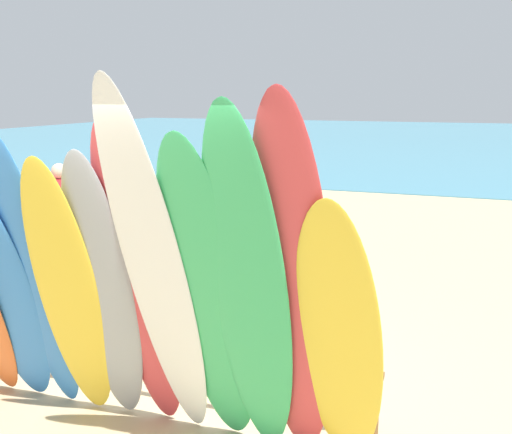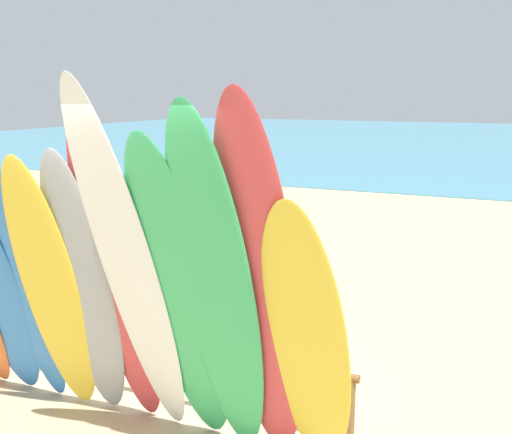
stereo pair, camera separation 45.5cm
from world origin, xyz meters
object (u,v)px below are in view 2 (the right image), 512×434
surfboard_grey_5 (85,290)px  beach_chair_red (57,264)px  surfboard_yellow_11 (307,343)px  surfboard_green_9 (218,295)px  surfboard_red_6 (117,280)px  surfboard_green_8 (181,301)px  surfboard_white_7 (130,273)px  beachgoer_strolling (73,209)px  surfboard_blue_3 (20,274)px  surfboard_red_10 (261,293)px  surfboard_rack (141,347)px  surfboard_yellow_4 (52,291)px  beachgoer_midbeach (195,217)px

surfboard_grey_5 → beach_chair_red: bearing=130.1°
surfboard_yellow_11 → surfboard_green_9: bearing=-163.1°
surfboard_red_6 → surfboard_green_8: bearing=-5.6°
surfboard_white_7 → beachgoer_strolling: surfboard_white_7 is taller
surfboard_blue_3 → surfboard_red_10: surfboard_red_10 is taller
surfboard_rack → surfboard_red_6: bearing=-72.5°
beach_chair_red → surfboard_yellow_4: bearing=-49.1°
surfboard_blue_3 → surfboard_green_9: (1.82, -0.12, 0.11)m
surfboard_green_8 → surfboard_green_9: (0.31, -0.05, 0.10)m
surfboard_white_7 → surfboard_green_9: 0.68m
surfboard_blue_3 → surfboard_red_6: (0.90, 0.04, 0.05)m
surfboard_yellow_11 → beachgoer_strolling: 5.87m
surfboard_rack → surfboard_grey_5: 0.80m
surfboard_blue_3 → surfboard_green_9: 1.82m
surfboard_blue_3 → surfboard_rack: bearing=37.1°
surfboard_green_8 → surfboard_rack: bearing=144.6°
surfboard_rack → surfboard_yellow_4: 0.90m
surfboard_rack → beachgoer_midbeach: size_ratio=2.28×
surfboard_green_8 → beach_chair_red: 4.20m
surfboard_red_6 → beach_chair_red: 3.68m
surfboard_yellow_11 → beach_chair_red: size_ratio=2.53×
surfboard_green_9 → surfboard_red_10: size_ratio=0.98×
surfboard_red_6 → beachgoer_midbeach: size_ratio=1.54×
surfboard_rack → beach_chair_red: beach_chair_red is taller
surfboard_yellow_4 → surfboard_white_7: (0.81, -0.11, 0.27)m
surfboard_yellow_4 → beach_chair_red: (-2.15, 2.42, -0.65)m
surfboard_grey_5 → beachgoer_midbeach: (-1.09, 3.55, -0.17)m
surfboard_white_7 → surfboard_yellow_11: bearing=12.7°
surfboard_red_10 → beach_chair_red: (-3.91, 2.45, -0.88)m
surfboard_white_7 → surfboard_red_10: (0.95, 0.08, -0.04)m
beach_chair_red → surfboard_grey_5: bearing=-45.0°
surfboard_white_7 → surfboard_yellow_4: bearing=178.2°
surfboard_yellow_11 → beachgoer_midbeach: size_ratio=1.28×
surfboard_yellow_4 → surfboard_grey_5: surfboard_grey_5 is taller
surfboard_grey_5 → surfboard_green_9: 1.23m
beach_chair_red → surfboard_green_9: bearing=-35.3°
surfboard_yellow_11 → beachgoer_midbeach: surfboard_yellow_11 is taller
surfboard_green_8 → surfboard_yellow_4: bearing=-179.9°
surfboard_green_8 → beach_chair_red: bearing=145.6°
surfboard_yellow_4 → surfboard_white_7: bearing=-13.0°
surfboard_green_9 → beach_chair_red: 4.50m
surfboard_green_8 → surfboard_red_6: bearing=172.0°
surfboard_grey_5 → beachgoer_midbeach: size_ratio=1.40×
surfboard_blue_3 → surfboard_yellow_4: size_ratio=1.07×
beach_chair_red → surfboard_blue_3: bearing=-53.5°
surfboard_green_9 → surfboard_red_10: (0.27, 0.06, 0.03)m
surfboard_grey_5 → surfboard_red_10: size_ratio=0.84×
surfboard_yellow_4 → beachgoer_strolling: (-2.73, 3.44, -0.16)m
surfboard_white_7 → surfboard_red_6: bearing=150.4°
beachgoer_strolling → beach_chair_red: size_ratio=1.94×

